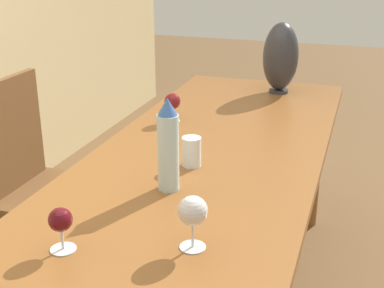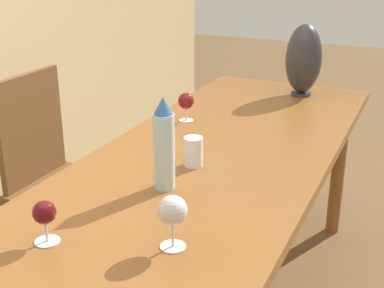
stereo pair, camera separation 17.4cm
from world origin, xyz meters
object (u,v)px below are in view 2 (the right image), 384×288
(water_tumbler, at_px, (193,152))
(wine_glass_4, at_px, (186,102))
(water_bottle, at_px, (165,145))
(chair_far, at_px, (58,174))
(vase, at_px, (304,59))
(wine_glass_1, at_px, (44,214))
(wine_glass_0, at_px, (172,212))

(water_tumbler, bearing_deg, wine_glass_4, 27.98)
(water_bottle, distance_m, chair_far, 0.93)
(vase, distance_m, wine_glass_1, 1.65)
(chair_far, bearing_deg, wine_glass_4, -67.16)
(water_tumbler, relative_size, chair_far, 0.11)
(wine_glass_4, bearing_deg, chair_far, 112.84)
(wine_glass_4, bearing_deg, water_tumbler, -152.02)
(water_bottle, relative_size, chair_far, 0.30)
(water_tumbler, distance_m, wine_glass_1, 0.62)
(water_bottle, height_order, wine_glass_4, water_bottle)
(water_tumbler, relative_size, vase, 0.29)
(wine_glass_4, bearing_deg, water_bottle, -160.61)
(vase, relative_size, wine_glass_0, 2.47)
(vase, bearing_deg, water_tumbler, 173.17)
(wine_glass_1, bearing_deg, water_tumbler, -12.63)
(wine_glass_4, distance_m, chair_far, 0.67)
(water_tumbler, bearing_deg, water_bottle, 177.27)
(water_tumbler, bearing_deg, wine_glass_0, -161.26)
(water_tumbler, relative_size, wine_glass_1, 0.88)
(vase, height_order, chair_far, vase)
(vase, height_order, wine_glass_4, vase)
(wine_glass_1, bearing_deg, vase, -9.01)
(water_bottle, distance_m, water_tumbler, 0.21)
(water_tumbler, bearing_deg, vase, -6.83)
(water_bottle, distance_m, wine_glass_1, 0.44)
(water_tumbler, xyz_separation_m, vase, (1.02, -0.12, 0.13))
(wine_glass_0, xyz_separation_m, wine_glass_1, (-0.11, 0.30, -0.02))
(wine_glass_1, relative_size, chair_far, 0.12)
(vase, distance_m, wine_glass_0, 1.52)
(water_bottle, bearing_deg, wine_glass_4, 19.39)
(vase, xyz_separation_m, chair_far, (-0.82, 0.88, -0.44))
(water_tumbler, relative_size, wine_glass_4, 0.83)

